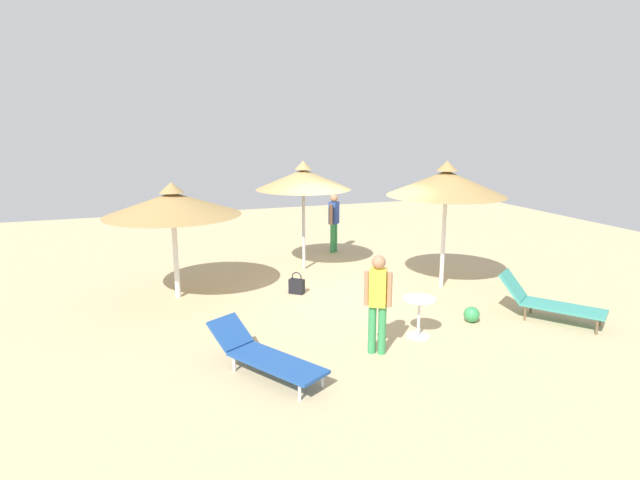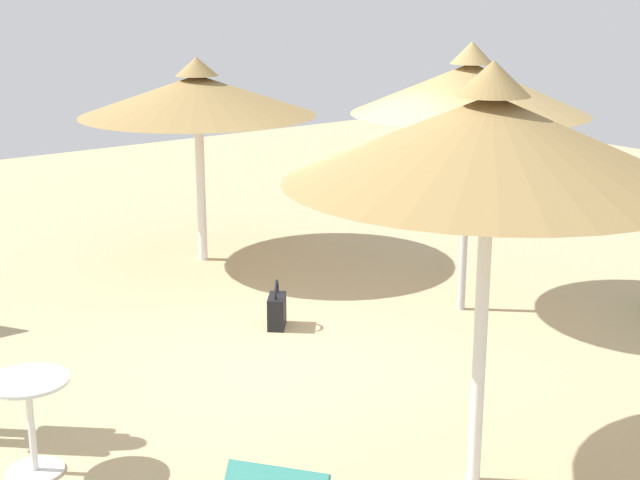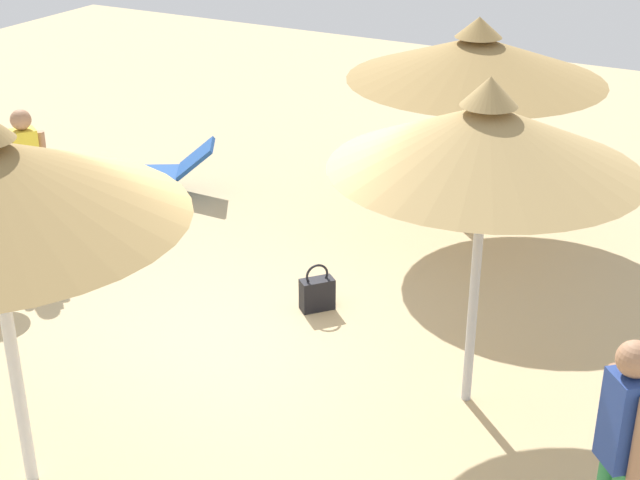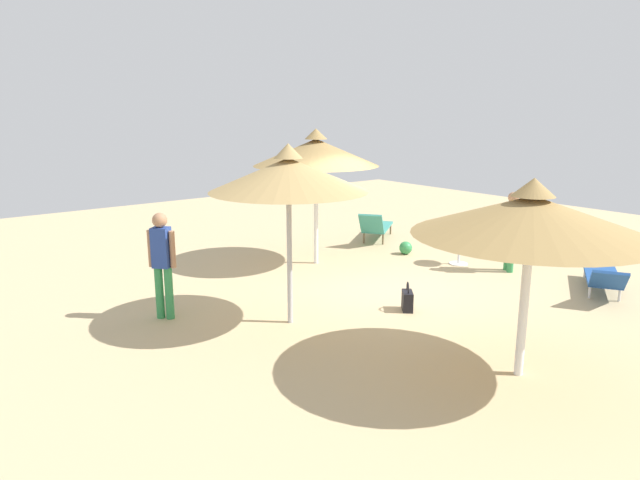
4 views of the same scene
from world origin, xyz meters
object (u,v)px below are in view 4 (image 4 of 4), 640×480
handbag (407,300)px  lounge_chair_center (604,277)px  parasol_umbrella_edge (288,175)px  beach_ball (406,248)px  lounge_chair_near_right (376,226)px  person_standing_far_left (511,227)px  side_table_round (460,242)px  parasol_umbrella_near_left (531,216)px  person_standing_back (162,259)px  parasol_umbrella_front (316,152)px

handbag → lounge_chair_center: bearing=155.6°
parasol_umbrella_edge → handbag: size_ratio=5.65×
lounge_chair_center → beach_ball: bearing=-80.1°
parasol_umbrella_edge → lounge_chair_near_right: (-4.97, -3.26, -1.94)m
person_standing_far_left → beach_ball: 2.50m
side_table_round → beach_ball: (0.27, -1.30, -0.33)m
parasol_umbrella_near_left → side_table_round: bearing=-133.5°
handbag → parasol_umbrella_near_left: bearing=76.1°
person_standing_back → handbag: 4.02m
side_table_round → parasol_umbrella_front: bearing=-39.7°
parasol_umbrella_edge → beach_ball: bearing=-157.9°
parasol_umbrella_edge → parasol_umbrella_front: bearing=-134.5°
lounge_chair_center → person_standing_back: bearing=-28.8°
parasol_umbrella_front → handbag: 4.00m
handbag → parasol_umbrella_edge: bearing=-22.4°
side_table_round → beach_ball: side_table_round is taller
lounge_chair_near_right → beach_ball: bearing=74.2°
parasol_umbrella_near_left → parasol_umbrella_front: bearing=-102.2°
parasol_umbrella_near_left → side_table_round: 5.47m
parasol_umbrella_near_left → lounge_chair_near_right: bearing=-119.9°
lounge_chair_near_right → side_table_round: lounge_chair_near_right is taller
parasol_umbrella_near_left → person_standing_back: bearing=-59.9°
parasol_umbrella_front → person_standing_back: bearing=16.1°
parasol_umbrella_front → beach_ball: (-2.09, 0.67, -2.24)m
handbag → side_table_round: side_table_round is taller
parasol_umbrella_edge → beach_ball: parasol_umbrella_edge is taller
handbag → person_standing_back: bearing=-33.0°
parasol_umbrella_edge → person_standing_back: size_ratio=1.62×
parasol_umbrella_front → parasol_umbrella_near_left: bearing=77.8°
parasol_umbrella_near_left → side_table_round: size_ratio=4.00×
lounge_chair_near_right → person_standing_back: 6.72m
lounge_chair_center → lounge_chair_near_right: 5.60m
person_standing_back → side_table_round: 6.38m
lounge_chair_center → parasol_umbrella_near_left: bearing=12.8°
handbag → lounge_chair_near_right: bearing=-127.8°
parasol_umbrella_near_left → lounge_chair_near_right: size_ratio=1.53×
person_standing_back → parasol_umbrella_near_left: bearing=120.1°
parasol_umbrella_edge → lounge_chair_near_right: 6.25m
lounge_chair_center → person_standing_far_left: bearing=-87.2°
parasol_umbrella_near_left → person_standing_back: parasol_umbrella_near_left is taller
handbag → beach_ball: size_ratio=1.65×
parasol_umbrella_front → lounge_chair_center: (-2.83, 4.85, -2.08)m
lounge_chair_center → handbag: lounge_chair_center is taller
handbag → beach_ball: 3.78m
parasol_umbrella_front → person_standing_far_left: parasol_umbrella_front is taller
parasol_umbrella_edge → beach_ball: size_ratio=9.32×
parasol_umbrella_front → parasol_umbrella_edge: bearing=45.5°
lounge_chair_near_right → person_standing_back: bearing=16.3°
lounge_chair_near_right → parasol_umbrella_front: bearing=16.5°
parasol_umbrella_front → lounge_chair_near_right: (-2.49, -0.74, -2.01)m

